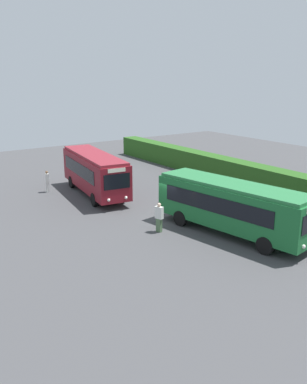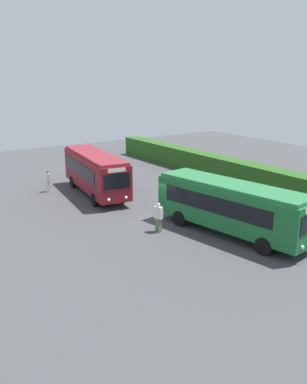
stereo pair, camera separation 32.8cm
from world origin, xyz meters
name	(u,v)px [view 1 (the left image)]	position (x,y,z in m)	size (l,w,h in m)	color
ground_plane	(173,218)	(0.00, 0.00, 0.00)	(64.00, 64.00, 0.00)	#424244
bus_maroon	(95,171)	(-8.04, -1.68, 1.91)	(9.72, 3.66, 3.33)	maroon
bus_green	(232,205)	(4.36, 1.06, 1.83)	(10.23, 4.01, 3.17)	#19602D
person_left	(47,181)	(-10.94, -4.54, 0.95)	(0.44, 0.34, 1.78)	silver
person_center	(159,217)	(1.60, -2.30, 0.98)	(0.55, 0.40, 1.86)	#4C6B47
hedge_row	(274,182)	(0.00, 10.18, 1.01)	(44.00, 1.68, 2.03)	#27561C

